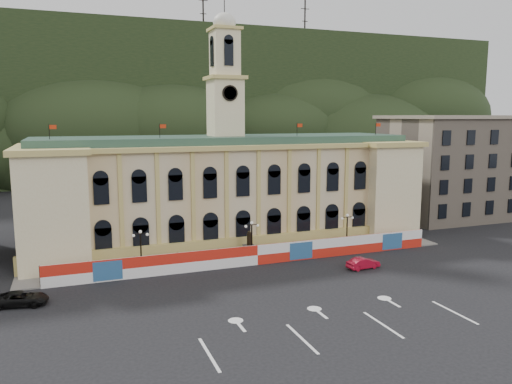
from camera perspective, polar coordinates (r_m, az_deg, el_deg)
name	(u,v)px	position (r m, az deg, el deg)	size (l,w,h in m)	color
ground	(312,307)	(50.13, 6.41, -12.92)	(260.00, 260.00, 0.00)	black
lane_markings	(338,327)	(46.08, 9.33, -14.96)	(26.00, 10.00, 0.02)	white
hill_ridge	(138,113)	(164.84, -13.32, 8.75)	(230.00, 80.00, 64.00)	black
city_hall	(227,189)	(73.08, -3.36, 0.32)	(56.20, 17.60, 37.10)	beige
side_building_right	(447,167)	(97.33, 20.96, 2.71)	(21.00, 17.00, 18.60)	tan
hoarding_fence	(258,255)	(62.83, 0.18, -7.19)	(50.00, 0.44, 2.50)	red
pavement	(250,258)	(65.55, -0.71, -7.58)	(56.00, 5.50, 0.16)	slate
statue	(249,250)	(65.48, -0.79, -6.60)	(1.40, 1.40, 3.72)	#595651
lamp_left	(141,247)	(60.85, -13.03, -6.16)	(1.96, 0.44, 5.15)	black
lamp_center	(252,237)	(64.09, -0.48, -5.19)	(1.96, 0.44, 5.15)	black
lamp_right	(347,229)	(70.03, 10.36, -4.14)	(1.96, 0.44, 5.15)	black
red_sedan	(363,263)	(62.71, 12.15, -7.95)	(4.31, 1.85, 1.38)	#A10B21
black_suv	(21,299)	(54.95, -25.25, -10.97)	(5.47, 3.33, 1.42)	black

